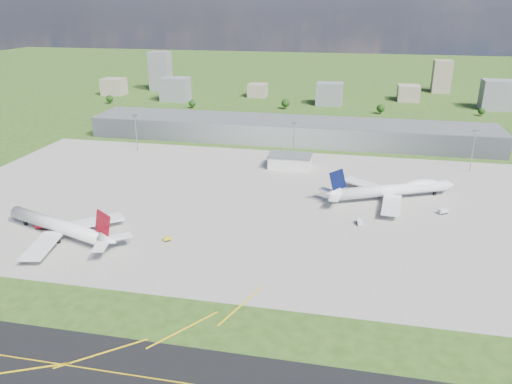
% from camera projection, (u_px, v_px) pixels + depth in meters
% --- Properties ---
extents(ground, '(1400.00, 1400.00, 0.00)m').
position_uv_depth(ground, '(286.00, 146.00, 363.10)').
color(ground, '#2C4916').
rests_on(ground, ground).
extents(apron, '(360.00, 190.00, 0.08)m').
position_uv_depth(apron, '(274.00, 203.00, 260.67)').
color(apron, gray).
rests_on(apron, ground).
extents(terminal, '(300.00, 42.00, 15.00)m').
position_uv_depth(terminal, '(289.00, 131.00, 374.12)').
color(terminal, gray).
rests_on(terminal, ground).
extents(ops_building, '(26.00, 16.00, 8.00)m').
position_uv_depth(ops_building, '(290.00, 162.00, 314.08)').
color(ops_building, silver).
rests_on(ops_building, ground).
extents(mast_west, '(3.50, 2.00, 25.90)m').
position_uv_depth(mast_west, '(136.00, 126.00, 343.72)').
color(mast_west, gray).
rests_on(mast_west, ground).
extents(mast_center, '(3.50, 2.00, 25.90)m').
position_uv_depth(mast_center, '(294.00, 134.00, 322.86)').
color(mast_center, gray).
rests_on(mast_center, ground).
extents(mast_east, '(3.50, 2.00, 25.90)m').
position_uv_depth(mast_east, '(474.00, 144.00, 302.01)').
color(mast_east, gray).
rests_on(mast_east, ground).
extents(airliner_red_twin, '(68.31, 51.91, 19.33)m').
position_uv_depth(airliner_red_twin, '(61.00, 227.00, 220.55)').
color(airliner_red_twin, white).
rests_on(airliner_red_twin, ground).
extents(airliner_blue_quad, '(69.81, 52.91, 19.41)m').
position_uv_depth(airliner_blue_quad, '(394.00, 190.00, 263.27)').
color(airliner_blue_quad, white).
rests_on(airliner_blue_quad, ground).
extents(fire_truck, '(8.05, 4.22, 3.41)m').
position_uv_depth(fire_truck, '(44.00, 225.00, 230.36)').
color(fire_truck, '#B00C1B').
rests_on(fire_truck, ground).
extents(tug_yellow, '(3.59, 3.46, 1.62)m').
position_uv_depth(tug_yellow, '(167.00, 239.00, 218.74)').
color(tug_yellow, yellow).
rests_on(tug_yellow, ground).
extents(van_white_near, '(2.98, 5.08, 2.44)m').
position_uv_depth(van_white_near, '(359.00, 222.00, 234.63)').
color(van_white_near, silver).
rests_on(van_white_near, ground).
extents(van_white_far, '(5.40, 4.70, 2.55)m').
position_uv_depth(van_white_far, '(443.00, 211.00, 246.69)').
color(van_white_far, silver).
rests_on(van_white_far, ground).
extents(bldg_far_w, '(24.00, 20.00, 18.00)m').
position_uv_depth(bldg_far_w, '(114.00, 87.00, 556.94)').
color(bldg_far_w, gray).
rests_on(bldg_far_w, ground).
extents(bldg_w, '(28.00, 22.00, 24.00)m').
position_uv_depth(bldg_w, '(175.00, 89.00, 522.42)').
color(bldg_w, slate).
rests_on(bldg_w, ground).
extents(bldg_cw, '(20.00, 18.00, 14.00)m').
position_uv_depth(bldg_cw, '(258.00, 90.00, 545.60)').
color(bldg_cw, gray).
rests_on(bldg_cw, ground).
extents(bldg_c, '(26.00, 20.00, 22.00)m').
position_uv_depth(bldg_c, '(329.00, 94.00, 501.58)').
color(bldg_c, slate).
rests_on(bldg_c, ground).
extents(bldg_ce, '(22.00, 24.00, 16.00)m').
position_uv_depth(bldg_ce, '(408.00, 93.00, 524.04)').
color(bldg_ce, gray).
rests_on(bldg_ce, ground).
extents(bldg_e, '(30.00, 22.00, 28.00)m').
position_uv_depth(bldg_e, '(498.00, 95.00, 479.30)').
color(bldg_e, slate).
rests_on(bldg_e, ground).
extents(bldg_tall_w, '(22.00, 20.00, 44.00)m').
position_uv_depth(bldg_tall_w, '(160.00, 71.00, 581.25)').
color(bldg_tall_w, slate).
rests_on(bldg_tall_w, ground).
extents(bldg_tall_e, '(20.00, 18.00, 36.00)m').
position_uv_depth(bldg_tall_e, '(442.00, 76.00, 567.70)').
color(bldg_tall_e, gray).
rests_on(bldg_tall_e, ground).
extents(tree_far_w, '(7.20, 7.20, 8.80)m').
position_uv_depth(tree_far_w, '(110.00, 99.00, 508.83)').
color(tree_far_w, '#382314').
rests_on(tree_far_w, ground).
extents(tree_w, '(6.75, 6.75, 8.25)m').
position_uv_depth(tree_w, '(192.00, 103.00, 487.31)').
color(tree_w, '#382314').
rests_on(tree_w, ground).
extents(tree_c, '(8.10, 8.10, 9.90)m').
position_uv_depth(tree_c, '(286.00, 103.00, 483.60)').
color(tree_c, '#382314').
rests_on(tree_c, ground).
extents(tree_e, '(7.65, 7.65, 9.35)m').
position_uv_depth(tree_e, '(381.00, 108.00, 462.08)').
color(tree_e, '#382314').
rests_on(tree_e, ground).
extents(tree_far_e, '(6.30, 6.30, 7.70)m').
position_uv_depth(tree_far_e, '(482.00, 111.00, 454.51)').
color(tree_far_e, '#382314').
rests_on(tree_far_e, ground).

